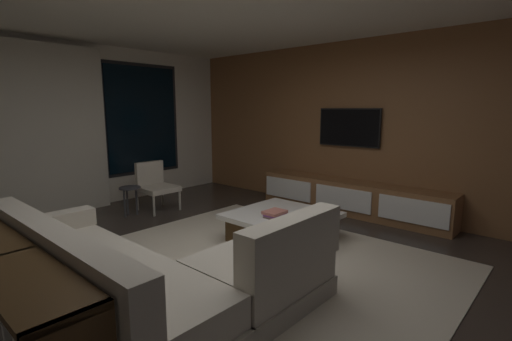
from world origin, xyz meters
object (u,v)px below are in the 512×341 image
at_px(book_stack_on_coffee_table, 275,214).
at_px(console_table_behind_couch, 7,303).
at_px(side_stool, 130,192).
at_px(coffee_table, 282,227).
at_px(accent_chair_near_window, 155,183).
at_px(mounted_tv, 349,127).
at_px(media_console, 352,199).
at_px(sectional_couch, 146,278).

relative_size(book_stack_on_coffee_table, console_table_behind_couch, 0.13).
bearing_deg(book_stack_on_coffee_table, side_stool, 101.89).
bearing_deg(book_stack_on_coffee_table, coffee_table, 8.74).
bearing_deg(side_stool, accent_chair_near_window, 5.97).
height_order(book_stack_on_coffee_table, console_table_behind_couch, console_table_behind_couch).
xyz_separation_m(accent_chair_near_window, console_table_behind_couch, (-2.73, -2.52, -0.02)).
distance_m(coffee_table, mounted_tv, 2.19).
distance_m(book_stack_on_coffee_table, media_console, 1.86).
bearing_deg(mounted_tv, console_table_behind_couch, -178.15).
xyz_separation_m(accent_chair_near_window, media_console, (1.89, -2.56, -0.18)).
xyz_separation_m(accent_chair_near_window, mounted_tv, (2.07, -2.36, 0.92)).
height_order(sectional_couch, coffee_table, sectional_couch).
distance_m(media_console, mounted_tv, 1.13).
relative_size(book_stack_on_coffee_table, accent_chair_near_window, 0.34).
distance_m(accent_chair_near_window, mounted_tv, 3.27).
distance_m(sectional_couch, coffee_table, 2.04).
bearing_deg(side_stool, media_console, -46.62).
distance_m(side_stool, mounted_tv, 3.58).
bearing_deg(coffee_table, mounted_tv, 3.30).
height_order(sectional_couch, console_table_behind_couch, sectional_couch).
bearing_deg(accent_chair_near_window, side_stool, -174.03).
bearing_deg(mounted_tv, sectional_couch, -175.76).
height_order(accent_chair_near_window, media_console, accent_chair_near_window).
bearing_deg(side_stool, mounted_tv, -42.17).
xyz_separation_m(sectional_couch, book_stack_on_coffee_table, (1.85, 0.15, 0.11)).
bearing_deg(media_console, console_table_behind_couch, 179.47).
distance_m(accent_chair_near_window, console_table_behind_couch, 3.71).
distance_m(side_stool, media_console, 3.45).
relative_size(side_stool, mounted_tv, 0.44).
distance_m(sectional_couch, side_stool, 2.92).
bearing_deg(book_stack_on_coffee_table, sectional_couch, -175.26).
xyz_separation_m(coffee_table, mounted_tv, (1.86, 0.11, 1.16)).
height_order(sectional_couch, side_stool, sectional_couch).
bearing_deg(console_table_behind_couch, coffee_table, 0.93).
bearing_deg(accent_chair_near_window, console_table_behind_couch, -137.30).
bearing_deg(accent_chair_near_window, mounted_tv, -48.75).
bearing_deg(mounted_tv, media_console, -132.46).
bearing_deg(media_console, sectional_couch, -178.61).
bearing_deg(mounted_tv, side_stool, 137.83).
relative_size(media_console, mounted_tv, 2.98).
bearing_deg(book_stack_on_coffee_table, mounted_tv, 3.78).
bearing_deg(accent_chair_near_window, media_console, -53.56).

